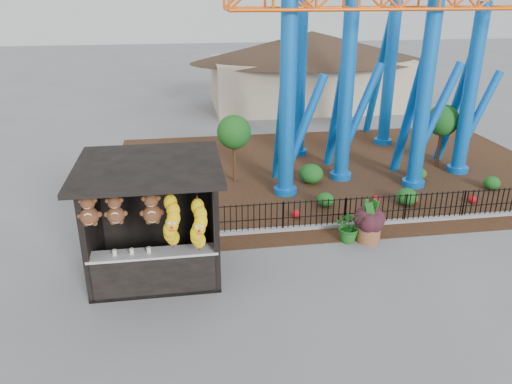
{
  "coord_description": "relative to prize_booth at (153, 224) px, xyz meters",
  "views": [
    {
      "loc": [
        -2.15,
        -10.66,
        7.07
      ],
      "look_at": [
        -0.28,
        1.5,
        2.0
      ],
      "focal_mm": 35.0,
      "sensor_mm": 36.0,
      "label": 1
    }
  ],
  "objects": [
    {
      "name": "ground",
      "position": [
        2.99,
        -0.91,
        -1.52
      ],
      "size": [
        120.0,
        120.0,
        0.0
      ],
      "primitive_type": "plane",
      "color": "slate",
      "rests_on": "ground"
    },
    {
      "name": "roller_coaster",
      "position": [
        8.11,
        7.31,
        4.92
      ],
      "size": [
        11.0,
        6.37,
        10.82
      ],
      "color": "blue",
      "rests_on": "ground"
    },
    {
      "name": "planter_foliage",
      "position": [
        6.19,
        1.09,
        -0.62
      ],
      "size": [
        0.7,
        0.7,
        0.64
      ],
      "primitive_type": "ellipsoid",
      "color": "black",
      "rests_on": "terracotta_planter"
    },
    {
      "name": "curb",
      "position": [
        6.99,
        2.09,
        -1.46
      ],
      "size": [
        18.0,
        0.18,
        0.12
      ],
      "primitive_type": "cube",
      "color": "gray",
      "rests_on": "ground"
    },
    {
      "name": "pavilion",
      "position": [
        8.99,
        19.09,
        1.54
      ],
      "size": [
        15.0,
        15.0,
        4.8
      ],
      "color": "#BFAD8C",
      "rests_on": "ground"
    },
    {
      "name": "terracotta_planter",
      "position": [
        6.19,
        1.09,
        -1.23
      ],
      "size": [
        0.8,
        0.8,
        0.58
      ],
      "primitive_type": "cylinder",
      "rotation": [
        0.0,
        0.0,
        0.12
      ],
      "color": "brown",
      "rests_on": "ground"
    },
    {
      "name": "potted_plant",
      "position": [
        5.62,
        1.14,
        -1.02
      ],
      "size": [
        1.04,
        0.95,
        1.0
      ],
      "primitive_type": "imported",
      "rotation": [
        0.0,
        0.0,
        -0.2
      ],
      "color": "#285B1A",
      "rests_on": "ground"
    },
    {
      "name": "mulch_bed",
      "position": [
        6.99,
        7.09,
        -1.52
      ],
      "size": [
        18.0,
        12.0,
        0.02
      ],
      "primitive_type": "cube",
      "color": "#331E11",
      "rests_on": "ground"
    },
    {
      "name": "prize_booth",
      "position": [
        0.0,
        0.0,
        0.0
      ],
      "size": [
        3.5,
        3.4,
        3.12
      ],
      "color": "black",
      "rests_on": "ground"
    },
    {
      "name": "picket_fence",
      "position": [
        7.89,
        2.09,
        -1.02
      ],
      "size": [
        12.2,
        0.06,
        1.0
      ],
      "primitive_type": null,
      "color": "black",
      "rests_on": "ground"
    },
    {
      "name": "landscaping",
      "position": [
        7.57,
        4.83,
        -1.21
      ],
      "size": [
        8.3,
        3.66,
        0.75
      ],
      "color": "#175018",
      "rests_on": "mulch_bed"
    }
  ]
}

